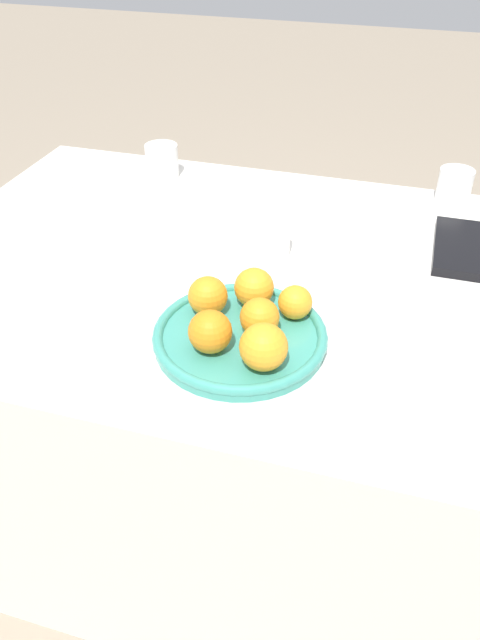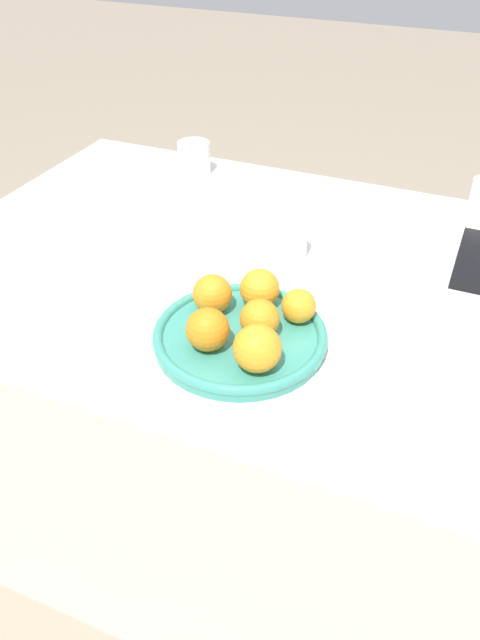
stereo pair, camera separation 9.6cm
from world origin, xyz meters
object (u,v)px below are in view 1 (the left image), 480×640
Objects in this scene: orange_0 at (260,317)px; orange_5 at (264,347)px; fruit_platter at (240,336)px; cup_0 at (162,161)px; orange_2 at (208,296)px; orange_1 at (210,332)px; napkin at (41,193)px; cup_1 at (272,237)px; orange_3 at (295,302)px; cup_2 at (454,186)px; orange_4 at (254,288)px.

orange_5 reaches higher than orange_0.
orange_0 is (0.03, 0.01, 0.04)m from fruit_platter.
orange_2 is at bearing -60.64° from cup_0.
orange_1 is 0.09m from orange_5.
napkin is (-0.64, 0.42, -0.01)m from fruit_platter.
cup_1 reaches higher than napkin.
orange_3 is at bearing -25.73° from napkin.
cup_2 is (0.37, 0.72, -0.01)m from orange_1.
orange_3 is at bearing -11.55° from orange_4.
orange_2 is 0.98× the size of orange_4.
orange_2 is at bearing 162.07° from orange_0.
orange_1 reaches higher than napkin.
orange_2 is at bearing -33.61° from napkin.
fruit_platter is 3.57× the size of cup_0.
cup_0 is (-0.32, 0.57, -0.01)m from orange_2.
orange_1 is 0.87× the size of cup_2.
orange_4 reaches higher than cup_0.
orange_4 is at bearing 90.77° from fruit_platter.
fruit_platter is 0.75m from cup_2.
cup_1 is 0.50m from cup_2.
orange_2 reaches higher than cup_0.
cup_1 is at bearing 95.31° from orange_4.
orange_5 reaches higher than fruit_platter.
orange_5 is 0.93× the size of cup_2.
orange_3 is (0.05, 0.06, -0.00)m from orange_0.
cup_0 and cup_2 have the same top height.
orange_5 reaches higher than cup_1.
orange_0 is 0.09m from orange_1.
orange_1 is at bearing -92.15° from cup_1.
fruit_platter is 3.75× the size of cup_1.
orange_3 is 0.72× the size of cup_2.
fruit_platter is 4.18× the size of orange_4.
orange_1 is at bearing -103.10° from orange_4.
cup_0 is (-0.42, 0.60, -0.01)m from orange_0.
orange_2 is 0.27m from cup_1.
napkin is (-0.62, 0.11, -0.04)m from cup_1.
cup_2 is 1.00m from napkin.
orange_5 is (0.03, -0.08, 0.01)m from orange_0.
cup_1 is 0.63m from napkin.
cup_2 is (0.26, 0.59, -0.01)m from orange_3.
cup_0 is at bearing 126.85° from orange_4.
cup_1 is at bearing -39.48° from cup_0.
orange_0 is 0.96× the size of orange_2.
orange_2 is 0.84× the size of cup_2.
orange_4 is at bearing -27.30° from napkin.
orange_2 is at bearing 148.12° from fruit_platter.
orange_5 reaches higher than cup_0.
orange_5 is at bearing -97.44° from orange_3.
orange_4 is 0.22m from cup_1.
fruit_platter is 0.08m from orange_1.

